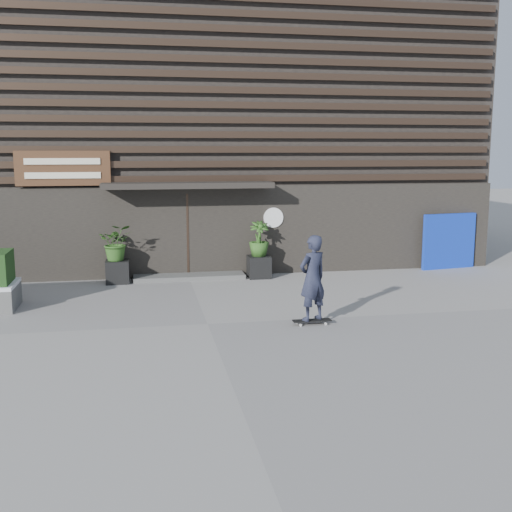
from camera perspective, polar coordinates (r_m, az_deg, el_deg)
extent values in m
plane|color=gray|center=(12.74, -4.44, -6.19)|extent=(80.00, 80.00, 0.00)
cube|color=#4B4C49|center=(17.18, -6.10, -1.86)|extent=(3.00, 0.80, 0.12)
cube|color=black|center=(16.90, -12.49, -1.40)|extent=(0.60, 0.60, 0.60)
imported|color=#2D591E|center=(16.77, -12.59, 1.21)|extent=(0.86, 0.75, 0.96)
cube|color=black|center=(17.18, 0.27, -0.99)|extent=(0.60, 0.60, 0.60)
imported|color=#2D591E|center=(17.06, 0.27, 1.59)|extent=(0.54, 0.54, 0.96)
cube|color=#0D2AAD|center=(19.29, 17.17, 1.30)|extent=(1.74, 0.39, 1.63)
cube|color=black|center=(22.23, -7.40, 10.92)|extent=(18.00, 10.00, 8.00)
cube|color=black|center=(17.32, -6.26, 2.22)|extent=(18.00, 0.12, 2.50)
cube|color=#38281E|center=(17.13, -6.33, 7.01)|extent=(17.60, 0.08, 0.18)
cube|color=#38281E|center=(17.12, -6.36, 8.32)|extent=(17.60, 0.08, 0.18)
cube|color=#38281E|center=(17.12, -6.38, 9.63)|extent=(17.60, 0.08, 0.18)
cube|color=#38281E|center=(17.12, -6.40, 10.94)|extent=(17.60, 0.08, 0.18)
cube|color=#38281E|center=(17.13, -6.43, 12.25)|extent=(17.60, 0.08, 0.18)
cube|color=#38281E|center=(17.16, -6.45, 13.56)|extent=(17.60, 0.08, 0.18)
cube|color=#38281E|center=(17.19, -6.48, 14.87)|extent=(17.60, 0.08, 0.18)
cube|color=#38281E|center=(17.23, -6.51, 16.17)|extent=(17.60, 0.08, 0.18)
cube|color=#38281E|center=(17.28, -6.53, 17.46)|extent=(17.60, 0.08, 0.18)
cube|color=#38281E|center=(17.34, -6.56, 18.74)|extent=(17.60, 0.08, 0.18)
cube|color=#38281E|center=(17.41, -6.58, 20.02)|extent=(17.60, 0.08, 0.18)
cube|color=#38281E|center=(17.48, -6.61, 21.28)|extent=(17.60, 0.08, 0.18)
cube|color=black|center=(16.76, -6.22, 6.44)|extent=(4.50, 1.00, 0.15)
cube|color=black|center=(17.49, -6.29, 1.96)|extent=(2.40, 0.30, 2.30)
cube|color=#38281E|center=(17.31, -6.25, 1.88)|extent=(0.06, 0.10, 2.30)
cube|color=#472B19|center=(17.10, -17.18, 7.64)|extent=(2.40, 0.10, 0.90)
cube|color=beige|center=(17.03, -17.23, 8.24)|extent=(1.90, 0.02, 0.16)
cube|color=beige|center=(17.04, -17.17, 7.03)|extent=(1.90, 0.02, 0.16)
cylinder|color=white|center=(17.54, 1.60, 3.52)|extent=(0.56, 0.03, 0.56)
cube|color=black|center=(12.69, 5.11, -5.86)|extent=(0.78, 0.20, 0.02)
cylinder|color=#ABACA7|center=(12.55, 4.08, -6.30)|extent=(0.06, 0.03, 0.06)
cylinder|color=beige|center=(12.73, 3.86, -6.06)|extent=(0.06, 0.03, 0.06)
cylinder|color=#A8A8A3|center=(12.68, 6.37, -6.16)|extent=(0.06, 0.03, 0.06)
cylinder|color=#ACACA7|center=(12.87, 6.11, -5.93)|extent=(0.06, 0.03, 0.06)
imported|color=#1B1E30|center=(12.48, 5.17, -2.01)|extent=(0.74, 0.64, 1.72)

